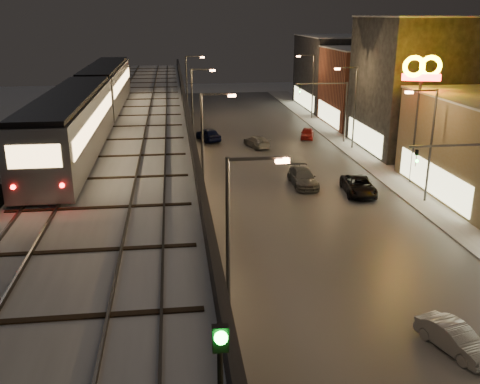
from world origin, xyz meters
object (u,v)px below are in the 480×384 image
rail_signal (221,364)px  car_mid_dark (257,142)px  car_onc_red (307,134)px  subway_train (92,100)px  car_onc_white (303,178)px  car_onc_silver (454,339)px  car_onc_dark (359,186)px  car_far_white (208,135)px

rail_signal → car_mid_dark: (8.62, 50.24, -7.88)m
car_mid_dark → car_onc_red: car_mid_dark is taller
subway_train → car_onc_white: subway_train is taller
car_onc_red → car_onc_silver: bearing=-79.0°
subway_train → car_mid_dark: subway_train is taller
car_mid_dark → car_onc_dark: (5.83, -17.46, 0.07)m
car_far_white → car_onc_silver: car_far_white is taller
car_far_white → subway_train: bearing=48.1°
car_far_white → car_onc_red: car_far_white is taller
subway_train → car_onc_dark: size_ratio=6.92×
subway_train → car_onc_dark: bearing=2.1°
car_far_white → car_onc_silver: (7.94, -42.90, -0.15)m
rail_signal → car_onc_white: rail_signal is taller
car_mid_dark → car_onc_red: 7.59m
subway_train → car_mid_dark: bearing=50.5°
car_onc_silver → car_onc_white: (-0.97, 24.40, 0.11)m
car_far_white → car_onc_white: size_ratio=0.91×
car_far_white → car_onc_white: bearing=92.7°
car_onc_white → car_onc_red: (4.94, 18.18, -0.10)m
car_onc_white → car_onc_dark: bearing=-34.9°
car_onc_red → rail_signal: bearing=-89.6°
car_far_white → car_onc_dark: (11.03, -21.32, -0.06)m
car_onc_silver → car_onc_dark: bearing=63.2°
car_mid_dark → car_onc_dark: 18.41m
car_mid_dark → car_far_white: car_far_white is taller
car_mid_dark → car_onc_white: size_ratio=0.89×
car_mid_dark → car_onc_dark: size_ratio=0.86×
subway_train → car_mid_dark: (15.02, 18.23, -7.72)m
car_far_white → car_onc_white: car_far_white is taller
car_onc_dark → car_onc_white: bearing=151.8°
car_mid_dark → car_far_white: 6.48m
car_onc_white → car_onc_silver: bearing=-87.9°
car_onc_dark → car_onc_red: 21.02m
car_far_white → car_onc_dark: 24.00m
car_onc_dark → car_onc_white: size_ratio=1.03×
car_mid_dark → car_onc_white: (1.77, -14.64, 0.08)m
subway_train → car_far_white: 25.34m
car_far_white → car_onc_red: (11.92, -0.32, -0.14)m
car_onc_silver → car_onc_white: car_onc_white is taller
car_far_white → car_onc_red: bearing=160.5°
car_onc_dark → subway_train: bearing=-171.3°
subway_train → car_onc_red: bearing=45.1°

